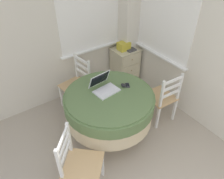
{
  "coord_description": "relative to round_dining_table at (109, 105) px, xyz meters",
  "views": [
    {
      "loc": [
        -0.63,
        0.14,
        2.53
      ],
      "look_at": [
        0.73,
        2.1,
        0.68
      ],
      "focal_mm": 35.0,
      "sensor_mm": 36.0,
      "label": 1
    }
  ],
  "objects": [
    {
      "name": "corner_room_shell",
      "position": [
        0.5,
        0.04,
        0.7
      ],
      "size": [
        4.13,
        5.03,
        2.55
      ],
      "color": "beige",
      "rests_on": "ground_plane"
    },
    {
      "name": "round_dining_table",
      "position": [
        0.0,
        0.0,
        0.0
      ],
      "size": [
        1.19,
        1.19,
        0.75
      ],
      "color": "#4C3D2D",
      "rests_on": "ground_plane"
    },
    {
      "name": "laptop",
      "position": [
        0.0,
        0.13,
        0.22
      ],
      "size": [
        0.35,
        0.33,
        0.22
      ],
      "color": "silver",
      "rests_on": "round_dining_table"
    },
    {
      "name": "computer_mouse",
      "position": [
        0.26,
        0.04,
        0.2
      ],
      "size": [
        0.05,
        0.08,
        0.04
      ],
      "color": "black",
      "rests_on": "round_dining_table"
    },
    {
      "name": "cell_phone",
      "position": [
        0.32,
        0.02,
        0.18
      ],
      "size": [
        0.1,
        0.12,
        0.01
      ],
      "color": "#2D2D33",
      "rests_on": "round_dining_table"
    },
    {
      "name": "dining_chair_near_back_window",
      "position": [
        -0.05,
        0.85,
        -0.15
      ],
      "size": [
        0.47,
        0.45,
        0.88
      ],
      "color": "tan",
      "rests_on": "ground_plane"
    },
    {
      "name": "dining_chair_near_right_window",
      "position": [
        0.84,
        -0.18,
        -0.15
      ],
      "size": [
        0.41,
        0.43,
        0.88
      ],
      "color": "tan",
      "rests_on": "ground_plane"
    },
    {
      "name": "dining_chair_camera_near",
      "position": [
        -0.72,
        -0.47,
        -0.15
      ],
      "size": [
        0.57,
        0.57,
        0.88
      ],
      "color": "tan",
      "rests_on": "ground_plane"
    },
    {
      "name": "corner_cabinet",
      "position": [
        1.03,
        0.98,
        -0.23
      ],
      "size": [
        0.46,
        0.42,
        0.69
      ],
      "color": "beige",
      "rests_on": "ground_plane"
    },
    {
      "name": "storage_box",
      "position": [
        0.98,
        0.98,
        0.18
      ],
      "size": [
        0.2,
        0.17,
        0.14
      ],
      "color": "gold",
      "rests_on": "corner_cabinet"
    },
    {
      "name": "book_on_cabinet",
      "position": [
        1.07,
        0.95,
        0.13
      ],
      "size": [
        0.16,
        0.26,
        0.02
      ],
      "color": "#3F3F44",
      "rests_on": "corner_cabinet"
    }
  ]
}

